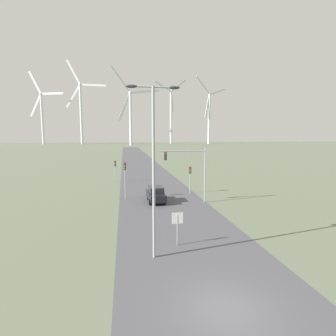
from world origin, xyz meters
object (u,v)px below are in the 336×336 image
at_px(traffic_light_post_near_right, 190,174).
at_px(traffic_light_mast_overhead, 189,164).
at_px(wind_turbine_right, 171,112).
at_px(stop_sign_near, 177,222).
at_px(wind_turbine_far_right, 209,113).
at_px(wind_turbine_left, 81,108).
at_px(car_approaching, 156,194).
at_px(traffic_light_post_near_left, 125,172).
at_px(wind_turbine_far_left, 42,113).
at_px(wind_turbine_center, 130,112).
at_px(traffic_light_post_mid_left, 115,166).
at_px(streetlamp, 154,154).

bearing_deg(traffic_light_post_near_right, traffic_light_mast_overhead, -106.03).
relative_size(traffic_light_post_near_right, wind_turbine_right, 0.06).
bearing_deg(stop_sign_near, wind_turbine_far_right, 71.12).
relative_size(traffic_light_mast_overhead, wind_turbine_left, 0.08).
height_order(traffic_light_mast_overhead, car_approaching, traffic_light_mast_overhead).
xyz_separation_m(traffic_light_post_near_left, traffic_light_post_near_right, (8.59, 1.80, -0.64)).
distance_m(stop_sign_near, wind_turbine_far_left, 255.77).
height_order(wind_turbine_far_left, wind_turbine_center, wind_turbine_far_left).
xyz_separation_m(wind_turbine_far_left, wind_turbine_far_right, (154.73, -14.75, 0.47)).
relative_size(traffic_light_post_near_left, wind_turbine_left, 0.06).
distance_m(stop_sign_near, traffic_light_post_near_right, 17.04).
bearing_deg(wind_turbine_far_left, wind_turbine_right, 1.34).
xyz_separation_m(stop_sign_near, traffic_light_post_near_right, (5.08, 16.24, 0.98)).
xyz_separation_m(wind_turbine_far_left, wind_turbine_center, (79.10, -47.27, -2.26)).
height_order(wind_turbine_center, wind_turbine_far_right, wind_turbine_far_right).
height_order(traffic_light_post_near_right, traffic_light_mast_overhead, traffic_light_mast_overhead).
bearing_deg(traffic_light_post_near_right, wind_turbine_center, 90.91).
height_order(car_approaching, wind_turbine_far_right, wind_turbine_far_right).
relative_size(traffic_light_post_mid_left, wind_turbine_far_left, 0.05).
xyz_separation_m(wind_turbine_center, wind_turbine_far_right, (75.64, 32.52, 2.73)).
xyz_separation_m(stop_sign_near, car_approaching, (-0.01, 12.35, -0.75)).
distance_m(traffic_light_post_near_left, traffic_light_post_mid_left, 12.51).
bearing_deg(traffic_light_post_mid_left, stop_sign_near, -79.30).
xyz_separation_m(traffic_light_mast_overhead, car_approaching, (-3.65, 1.12, -3.60)).
relative_size(wind_turbine_left, wind_turbine_center, 1.24).
distance_m(traffic_light_post_near_right, wind_turbine_far_left, 242.00).
relative_size(streetlamp, wind_turbine_far_left, 0.16).
bearing_deg(traffic_light_mast_overhead, streetlamp, -113.13).
height_order(traffic_light_post_near_right, wind_turbine_center, wind_turbine_center).
height_order(traffic_light_post_near_left, wind_turbine_center, wind_turbine_center).
distance_m(stop_sign_near, traffic_light_post_mid_left, 27.32).
relative_size(wind_turbine_far_left, wind_turbine_center, 1.09).
relative_size(traffic_light_mast_overhead, wind_turbine_far_right, 0.10).
relative_size(wind_turbine_center, wind_turbine_far_right, 0.98).
xyz_separation_m(traffic_light_post_near_right, traffic_light_post_mid_left, (-10.15, 10.59, -0.02)).
height_order(traffic_light_post_near_right, car_approaching, traffic_light_post_near_right).
distance_m(stop_sign_near, wind_turbine_far_right, 242.22).
height_order(stop_sign_near, traffic_light_post_mid_left, traffic_light_post_mid_left).
relative_size(stop_sign_near, traffic_light_post_mid_left, 0.67).
distance_m(wind_turbine_far_left, wind_turbine_center, 92.17).
bearing_deg(car_approaching, traffic_light_post_near_left, 149.29).
height_order(wind_turbine_left, wind_turbine_right, wind_turbine_left).
xyz_separation_m(streetlamp, car_approaching, (1.82, 13.92, -5.70)).
xyz_separation_m(wind_turbine_right, wind_turbine_far_right, (33.99, -17.59, -2.29)).
relative_size(stop_sign_near, traffic_light_post_near_left, 0.53).
relative_size(wind_turbine_right, wind_turbine_far_right, 1.03).
bearing_deg(stop_sign_near, wind_turbine_far_left, 107.59).
bearing_deg(wind_turbine_center, wind_turbine_far_right, 23.26).
distance_m(streetlamp, traffic_light_post_mid_left, 28.85).
bearing_deg(wind_turbine_far_left, stop_sign_near, -72.41).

